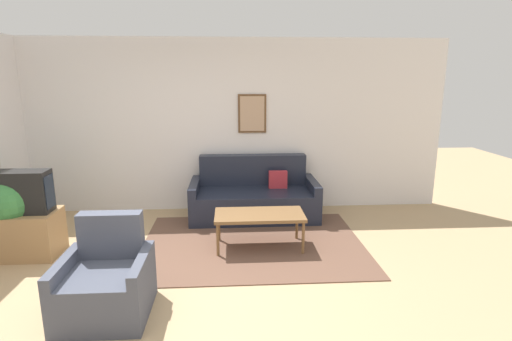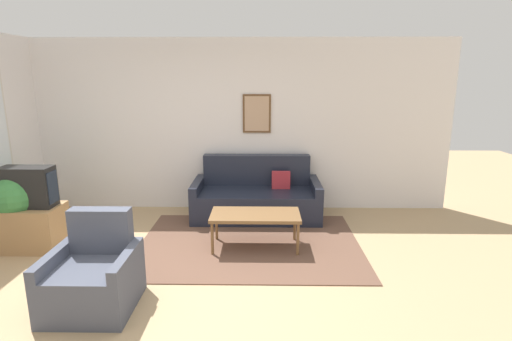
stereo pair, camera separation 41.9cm
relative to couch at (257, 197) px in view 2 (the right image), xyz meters
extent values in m
plane|color=tan|center=(-0.93, -2.21, -0.31)|extent=(16.00, 16.00, 0.00)
cube|color=brown|center=(-0.08, -1.07, -0.30)|extent=(2.82, 2.11, 0.01)
cube|color=silver|center=(-0.93, 0.46, 1.04)|extent=(8.00, 0.06, 2.70)
cube|color=brown|center=(0.00, 0.42, 1.24)|extent=(0.44, 0.03, 0.60)
cube|color=tan|center=(0.00, 0.40, 1.24)|extent=(0.38, 0.01, 0.54)
cube|color=#1E2333|center=(0.00, -0.06, -0.09)|extent=(1.67, 0.90, 0.44)
cube|color=#1E2333|center=(0.00, 0.29, 0.37)|extent=(1.67, 0.20, 0.48)
cube|color=#1E2333|center=(-0.90, -0.06, -0.02)|extent=(0.12, 0.90, 0.58)
cube|color=#1E2333|center=(0.89, -0.06, -0.02)|extent=(0.12, 0.90, 0.58)
cube|color=#B22D38|center=(0.37, 0.05, 0.26)|extent=(0.28, 0.10, 0.28)
cube|color=brown|center=(0.00, -1.17, 0.13)|extent=(1.11, 0.55, 0.04)
cylinder|color=brown|center=(-0.51, -1.40, -0.10)|extent=(0.04, 0.04, 0.41)
cylinder|color=brown|center=(0.51, -1.40, -0.10)|extent=(0.04, 0.04, 0.41)
cylinder|color=brown|center=(-0.51, -0.94, -0.10)|extent=(0.04, 0.04, 0.41)
cylinder|color=brown|center=(0.51, -0.94, -0.10)|extent=(0.04, 0.04, 0.41)
cube|color=#A87F51|center=(-2.79, -1.22, -0.03)|extent=(0.71, 0.52, 0.55)
cube|color=black|center=(-2.79, -1.22, 0.49)|extent=(0.62, 0.28, 0.50)
cube|color=#192333|center=(-2.48, -1.22, 0.49)|extent=(0.01, 0.23, 0.39)
cube|color=#474C5B|center=(-1.49, -2.55, -0.09)|extent=(0.59, 0.76, 0.43)
cube|color=#474C5B|center=(-1.49, -2.25, 0.34)|extent=(0.59, 0.16, 0.44)
cube|color=#474C5B|center=(-1.83, -2.55, -0.03)|extent=(0.09, 0.76, 0.55)
cube|color=#474C5B|center=(-1.15, -2.55, -0.03)|extent=(0.09, 0.76, 0.55)
cylinder|color=#383D42|center=(-2.96, -1.22, -0.18)|extent=(0.25, 0.25, 0.26)
cylinder|color=#51381E|center=(-2.96, -1.22, 0.04)|extent=(0.04, 0.04, 0.17)
sphere|color=#3D8442|center=(-2.96, -1.22, 0.37)|extent=(0.57, 0.57, 0.57)
cylinder|color=slate|center=(-3.16, -0.58, -0.23)|extent=(0.21, 0.21, 0.16)
cylinder|color=#51381E|center=(-3.16, -0.58, -0.06)|extent=(0.04, 0.04, 0.16)
sphere|color=#28662D|center=(-3.16, -0.58, 0.24)|extent=(0.53, 0.53, 0.53)
camera|label=1|loc=(-0.34, -5.87, 1.80)|focal=28.00mm
camera|label=2|loc=(0.08, -5.88, 1.80)|focal=28.00mm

